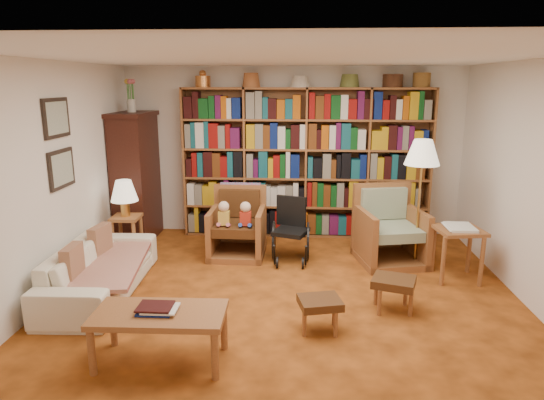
# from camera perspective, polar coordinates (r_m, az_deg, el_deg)

# --- Properties ---
(floor) EXTENTS (5.00, 5.00, 0.00)m
(floor) POSITION_cam_1_polar(r_m,az_deg,el_deg) (5.28, 1.72, -11.79)
(floor) COLOR #BC5D1C
(floor) RESTS_ON ground
(ceiling) EXTENTS (5.00, 5.00, 0.00)m
(ceiling) POSITION_cam_1_polar(r_m,az_deg,el_deg) (4.77, 1.94, 16.46)
(ceiling) COLOR white
(ceiling) RESTS_ON wall_back
(wall_back) EXTENTS (5.00, 0.00, 5.00)m
(wall_back) POSITION_cam_1_polar(r_m,az_deg,el_deg) (7.33, 2.44, 5.69)
(wall_back) COLOR white
(wall_back) RESTS_ON floor
(wall_front) EXTENTS (5.00, 0.00, 5.00)m
(wall_front) POSITION_cam_1_polar(r_m,az_deg,el_deg) (2.48, -0.02, -10.52)
(wall_front) COLOR white
(wall_front) RESTS_ON floor
(wall_left) EXTENTS (0.00, 5.00, 5.00)m
(wall_left) POSITION_cam_1_polar(r_m,az_deg,el_deg) (5.54, -25.00, 1.79)
(wall_left) COLOR white
(wall_left) RESTS_ON floor
(wall_right) EXTENTS (0.00, 5.00, 5.00)m
(wall_right) POSITION_cam_1_polar(r_m,az_deg,el_deg) (5.41, 29.34, 1.05)
(wall_right) COLOR white
(wall_right) RESTS_ON floor
(bookshelf) EXTENTS (3.60, 0.30, 2.42)m
(bookshelf) POSITION_cam_1_polar(r_m,az_deg,el_deg) (7.18, 4.01, 4.84)
(bookshelf) COLOR #9C5C30
(bookshelf) RESTS_ON floor
(curio_cabinet) EXTENTS (0.50, 0.95, 2.40)m
(curio_cabinet) POSITION_cam_1_polar(r_m,az_deg,el_deg) (7.29, -15.70, 2.78)
(curio_cabinet) COLOR #36160E
(curio_cabinet) RESTS_ON floor
(framed_pictures) EXTENTS (0.03, 0.52, 0.97)m
(framed_pictures) POSITION_cam_1_polar(r_m,az_deg,el_deg) (5.74, -23.78, 6.09)
(framed_pictures) COLOR black
(framed_pictures) RESTS_ON wall_left
(sofa) EXTENTS (1.93, 0.81, 0.56)m
(sofa) POSITION_cam_1_polar(r_m,az_deg,el_deg) (5.69, -19.53, -7.62)
(sofa) COLOR #F1E8CC
(sofa) RESTS_ON floor
(sofa_throw) EXTENTS (0.99, 1.57, 0.04)m
(sofa_throw) POSITION_cam_1_polar(r_m,az_deg,el_deg) (5.66, -19.08, -7.45)
(sofa_throw) COLOR beige
(sofa_throw) RESTS_ON sofa
(cushion_left) EXTENTS (0.15, 0.37, 0.36)m
(cushion_left) POSITION_cam_1_polar(r_m,az_deg,el_deg) (5.99, -19.52, -4.82)
(cushion_left) COLOR maroon
(cushion_left) RESTS_ON sofa
(cushion_right) EXTENTS (0.13, 0.36, 0.35)m
(cushion_right) POSITION_cam_1_polar(r_m,az_deg,el_deg) (5.39, -22.40, -7.13)
(cushion_right) COLOR maroon
(cushion_right) RESTS_ON sofa
(side_table_lamp) EXTENTS (0.37, 0.37, 0.56)m
(side_table_lamp) POSITION_cam_1_polar(r_m,az_deg,el_deg) (6.67, -16.72, -3.17)
(side_table_lamp) COLOR #9C5C30
(side_table_lamp) RESTS_ON floor
(table_lamp) EXTENTS (0.35, 0.35, 0.48)m
(table_lamp) POSITION_cam_1_polar(r_m,az_deg,el_deg) (6.55, -17.00, 0.91)
(table_lamp) COLOR gold
(table_lamp) RESTS_ON side_table_lamp
(armchair_leather) EXTENTS (0.73, 0.79, 0.92)m
(armchair_leather) POSITION_cam_1_polar(r_m,az_deg,el_deg) (6.56, -4.02, -3.12)
(armchair_leather) COLOR #9C5C30
(armchair_leather) RESTS_ON floor
(armchair_sage) EXTENTS (0.95, 0.96, 0.98)m
(armchair_sage) POSITION_cam_1_polar(r_m,az_deg,el_deg) (6.49, 13.59, -3.70)
(armchair_sage) COLOR #9C5C30
(armchair_sage) RESTS_ON floor
(wheelchair) EXTENTS (0.51, 0.66, 0.82)m
(wheelchair) POSITION_cam_1_polar(r_m,az_deg,el_deg) (6.32, 2.24, -3.76)
(wheelchair) COLOR black
(wheelchair) RESTS_ON floor
(floor_lamp) EXTENTS (0.42, 0.42, 1.60)m
(floor_lamp) POSITION_cam_1_polar(r_m,az_deg,el_deg) (6.15, 17.24, 4.78)
(floor_lamp) COLOR gold
(floor_lamp) RESTS_ON floor
(side_table_papers) EXTENTS (0.57, 0.57, 0.65)m
(side_table_papers) POSITION_cam_1_polar(r_m,az_deg,el_deg) (6.06, 21.07, -4.10)
(side_table_papers) COLOR #9C5C30
(side_table_papers) RESTS_ON floor
(footstool_a) EXTENTS (0.44, 0.40, 0.32)m
(footstool_a) POSITION_cam_1_polar(r_m,az_deg,el_deg) (4.61, 5.66, -12.15)
(footstool_a) COLOR #4E2E15
(footstool_a) RESTS_ON floor
(footstool_b) EXTENTS (0.50, 0.46, 0.35)m
(footstool_b) POSITION_cam_1_polar(r_m,az_deg,el_deg) (5.12, 14.12, -9.57)
(footstool_b) COLOR #4E2E15
(footstool_b) RESTS_ON floor
(coffee_table) EXTENTS (1.08, 0.56, 0.50)m
(coffee_table) POSITION_cam_1_polar(r_m,az_deg,el_deg) (4.18, -13.08, -13.35)
(coffee_table) COLOR #9C5C30
(coffee_table) RESTS_ON floor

